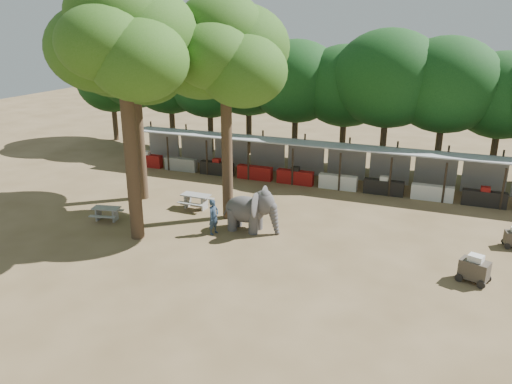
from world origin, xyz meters
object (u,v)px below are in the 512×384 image
at_px(yard_tree_left, 133,55).
at_px(picnic_table_near, 107,212).
at_px(handler, 214,217).
at_px(picnic_table_far, 196,199).
at_px(yard_tree_center, 122,40).
at_px(elephant, 251,210).
at_px(cart_front, 474,269).
at_px(yard_tree_back, 224,52).

xyz_separation_m(yard_tree_left, picnic_table_near, (0.35, -3.91, -7.74)).
distance_m(handler, picnic_table_far, 3.83).
xyz_separation_m(yard_tree_left, yard_tree_center, (3.00, -5.00, 1.01)).
distance_m(elephant, cart_front, 10.41).
bearing_deg(elephant, yard_tree_center, -151.47).
height_order(handler, cart_front, handler).
bearing_deg(yard_tree_back, yard_tree_left, 170.54).
distance_m(yard_tree_back, handler, 8.04).
bearing_deg(yard_tree_left, yard_tree_center, -59.04).
bearing_deg(picnic_table_far, yard_tree_center, -99.97).
bearing_deg(picnic_table_near, cart_front, -12.30).
bearing_deg(elephant, yard_tree_back, 145.70).
relative_size(elephant, picnic_table_far, 1.76).
relative_size(picnic_table_near, picnic_table_far, 1.01).
bearing_deg(yard_tree_center, elephant, 27.88).
height_order(yard_tree_back, picnic_table_far, yard_tree_back).
bearing_deg(handler, elephant, -42.26).
bearing_deg(picnic_table_near, yard_tree_back, 15.12).
bearing_deg(handler, yard_tree_back, 22.69).
height_order(yard_tree_left, handler, yard_tree_left).
height_order(handler, picnic_table_far, handler).
relative_size(yard_tree_back, picnic_table_near, 6.87).
xyz_separation_m(yard_tree_back, cart_front, (12.24, -2.96, -7.96)).
distance_m(yard_tree_left, cart_front, 20.16).
xyz_separation_m(yard_tree_left, picnic_table_far, (3.88, -0.58, -7.67)).
distance_m(yard_tree_center, yard_tree_back, 5.04).
bearing_deg(elephant, yard_tree_left, 164.06).
bearing_deg(cart_front, yard_tree_center, -156.04).
relative_size(picnic_table_far, cart_front, 1.17).
relative_size(yard_tree_back, cart_front, 8.11).
bearing_deg(elephant, picnic_table_near, -167.92).
bearing_deg(yard_tree_center, yard_tree_back, 53.14).
bearing_deg(picnic_table_far, elephant, -22.41).
height_order(elephant, picnic_table_far, elephant).
relative_size(yard_tree_left, yard_tree_center, 0.92).
distance_m(yard_tree_center, elephant, 9.85).
height_order(picnic_table_far, cart_front, cart_front).
bearing_deg(yard_tree_center, picnic_table_near, 157.75).
xyz_separation_m(yard_tree_center, handler, (3.39, 1.56, -8.32)).
xyz_separation_m(handler, cart_front, (11.84, -0.52, -0.31)).
distance_m(handler, picnic_table_near, 6.08).
distance_m(yard_tree_left, yard_tree_center, 5.92).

